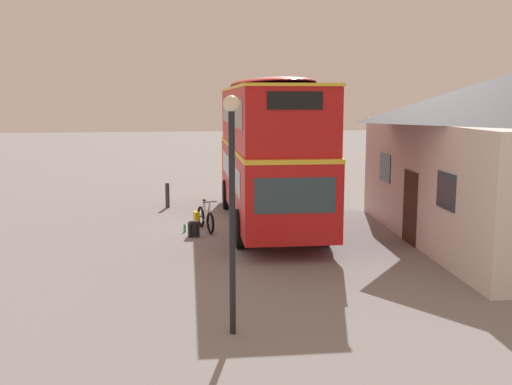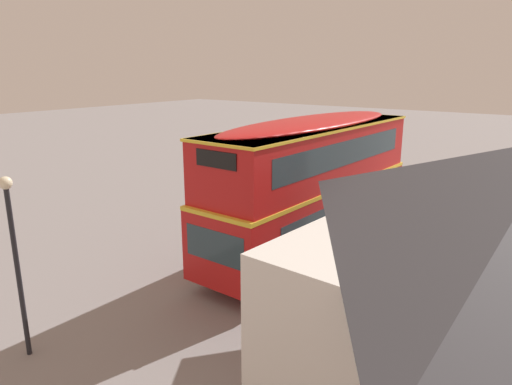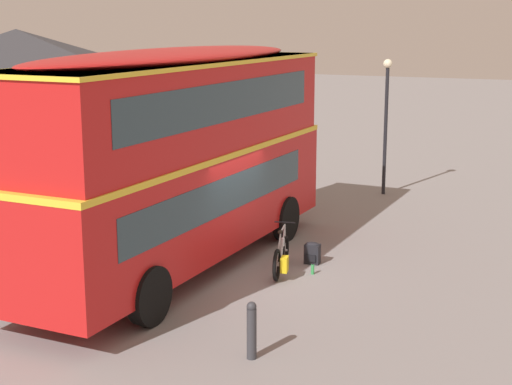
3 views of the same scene
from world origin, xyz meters
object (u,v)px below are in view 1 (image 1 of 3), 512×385
water_bottle_green_metal (185,228)px  kerb_bollard (167,195)px  double_decker_bus (268,145)px  backpack_on_ground (194,228)px  touring_bicycle (204,218)px  street_lamp (232,188)px

water_bottle_green_metal → kerb_bollard: (-4.43, -0.56, 0.39)m
double_decker_bus → backpack_on_ground: 3.78m
double_decker_bus → kerb_bollard: bearing=-137.5°
double_decker_bus → touring_bicycle: double_decker_bus is taller
double_decker_bus → street_lamp: bearing=-13.1°
backpack_on_ground → street_lamp: size_ratio=0.12×
double_decker_bus → backpack_on_ground: bearing=-59.9°
street_lamp → double_decker_bus: bearing=166.9°
double_decker_bus → water_bottle_green_metal: bearing=-74.5°
double_decker_bus → kerb_bollard: size_ratio=10.26×
touring_bicycle → street_lamp: street_lamp is taller
touring_bicycle → kerb_bollard: bearing=-164.2°
kerb_bollard → street_lamp: bearing=5.5°
backpack_on_ground → kerb_bollard: kerb_bollard is taller
water_bottle_green_metal → street_lamp: (8.37, 0.67, 2.51)m
backpack_on_ground → water_bottle_green_metal: (-0.70, -0.26, -0.14)m
street_lamp → touring_bicycle: bearing=-179.8°
backpack_on_ground → water_bottle_green_metal: size_ratio=2.06×
touring_bicycle → water_bottle_green_metal: bearing=-70.6°
double_decker_bus → touring_bicycle: bearing=-75.7°
touring_bicycle → water_bottle_green_metal: (0.22, -0.63, -0.26)m
touring_bicycle → double_decker_bus: bearing=104.3°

